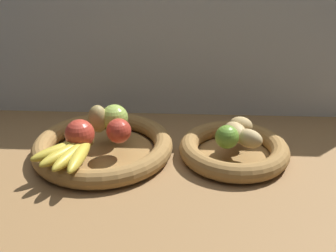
{
  "coord_description": "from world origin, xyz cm",
  "views": [
    {
      "loc": [
        2.4,
        -92.39,
        53.15
      ],
      "look_at": [
        -2.22,
        -0.61,
        9.16
      ],
      "focal_mm": 40.54,
      "sensor_mm": 36.0,
      "label": 1
    }
  ],
  "objects_px": {
    "fruit_bowl_left": "(103,146)",
    "lime_near": "(227,137)",
    "apple_red_right": "(119,131)",
    "potato_large": "(235,132)",
    "apple_green_back": "(115,118)",
    "chili_pepper": "(236,136)",
    "potato_back": "(241,126)",
    "pear_brown": "(98,119)",
    "banana_bunch_front": "(70,153)",
    "potato_small": "(249,138)",
    "fruit_bowl_right": "(234,150)",
    "apple_red_front": "(80,134)"
  },
  "relations": [
    {
      "from": "apple_green_back",
      "to": "potato_large",
      "type": "height_order",
      "value": "apple_green_back"
    },
    {
      "from": "fruit_bowl_left",
      "to": "potato_small",
      "type": "bearing_deg",
      "value": -4.68
    },
    {
      "from": "apple_red_front",
      "to": "chili_pepper",
      "type": "distance_m",
      "value": 0.42
    },
    {
      "from": "fruit_bowl_left",
      "to": "potato_large",
      "type": "distance_m",
      "value": 0.37
    },
    {
      "from": "potato_large",
      "to": "potato_small",
      "type": "distance_m",
      "value": 0.05
    },
    {
      "from": "fruit_bowl_left",
      "to": "potato_large",
      "type": "xyz_separation_m",
      "value": [
        0.36,
        0.0,
        0.05
      ]
    },
    {
      "from": "apple_green_back",
      "to": "fruit_bowl_right",
      "type": "bearing_deg",
      "value": -8.25
    },
    {
      "from": "banana_bunch_front",
      "to": "potato_small",
      "type": "distance_m",
      "value": 0.46
    },
    {
      "from": "potato_back",
      "to": "apple_green_back",
      "type": "bearing_deg",
      "value": 179.33
    },
    {
      "from": "potato_small",
      "to": "apple_green_back",
      "type": "bearing_deg",
      "value": 167.58
    },
    {
      "from": "apple_red_front",
      "to": "chili_pepper",
      "type": "bearing_deg",
      "value": 8.64
    },
    {
      "from": "apple_red_right",
      "to": "lime_near",
      "type": "height_order",
      "value": "apple_red_right"
    },
    {
      "from": "potato_back",
      "to": "apple_red_right",
      "type": "bearing_deg",
      "value": -168.6
    },
    {
      "from": "fruit_bowl_right",
      "to": "potato_back",
      "type": "relative_size",
      "value": 4.56
    },
    {
      "from": "apple_green_back",
      "to": "potato_back",
      "type": "height_order",
      "value": "apple_green_back"
    },
    {
      "from": "apple_red_right",
      "to": "potato_small",
      "type": "height_order",
      "value": "apple_red_right"
    },
    {
      "from": "apple_green_back",
      "to": "chili_pepper",
      "type": "xyz_separation_m",
      "value": [
        0.34,
        -0.04,
        -0.03
      ]
    },
    {
      "from": "banana_bunch_front",
      "to": "apple_green_back",
      "type": "bearing_deg",
      "value": 63.16
    },
    {
      "from": "apple_green_back",
      "to": "pear_brown",
      "type": "height_order",
      "value": "pear_brown"
    },
    {
      "from": "fruit_bowl_left",
      "to": "lime_near",
      "type": "bearing_deg",
      "value": -6.65
    },
    {
      "from": "apple_green_back",
      "to": "lime_near",
      "type": "bearing_deg",
      "value": -15.86
    },
    {
      "from": "fruit_bowl_left",
      "to": "fruit_bowl_right",
      "type": "height_order",
      "value": "same"
    },
    {
      "from": "apple_red_right",
      "to": "chili_pepper",
      "type": "distance_m",
      "value": 0.32
    },
    {
      "from": "fruit_bowl_right",
      "to": "chili_pepper",
      "type": "relative_size",
      "value": 2.61
    },
    {
      "from": "apple_green_back",
      "to": "potato_back",
      "type": "distance_m",
      "value": 0.36
    },
    {
      "from": "apple_red_front",
      "to": "lime_near",
      "type": "relative_size",
      "value": 1.24
    },
    {
      "from": "apple_red_right",
      "to": "pear_brown",
      "type": "height_order",
      "value": "pear_brown"
    },
    {
      "from": "apple_green_back",
      "to": "pear_brown",
      "type": "xyz_separation_m",
      "value": [
        -0.04,
        -0.01,
        0.0
      ]
    },
    {
      "from": "fruit_bowl_right",
      "to": "apple_green_back",
      "type": "xyz_separation_m",
      "value": [
        -0.33,
        0.05,
        0.07
      ]
    },
    {
      "from": "banana_bunch_front",
      "to": "potato_back",
      "type": "bearing_deg",
      "value": 20.09
    },
    {
      "from": "fruit_bowl_right",
      "to": "potato_large",
      "type": "height_order",
      "value": "potato_large"
    },
    {
      "from": "potato_back",
      "to": "potato_large",
      "type": "bearing_deg",
      "value": -114.44
    },
    {
      "from": "potato_back",
      "to": "potato_large",
      "type": "xyz_separation_m",
      "value": [
        -0.02,
        -0.04,
        0.0
      ]
    },
    {
      "from": "apple_green_back",
      "to": "lime_near",
      "type": "xyz_separation_m",
      "value": [
        0.31,
        -0.09,
        -0.01
      ]
    },
    {
      "from": "apple_green_back",
      "to": "chili_pepper",
      "type": "distance_m",
      "value": 0.34
    },
    {
      "from": "apple_red_right",
      "to": "potato_large",
      "type": "bearing_deg",
      "value": 4.12
    },
    {
      "from": "apple_red_right",
      "to": "potato_small",
      "type": "xyz_separation_m",
      "value": [
        0.34,
        -0.01,
        -0.01
      ]
    },
    {
      "from": "apple_green_back",
      "to": "potato_small",
      "type": "bearing_deg",
      "value": -12.42
    },
    {
      "from": "apple_red_front",
      "to": "banana_bunch_front",
      "type": "height_order",
      "value": "apple_red_front"
    },
    {
      "from": "potato_back",
      "to": "lime_near",
      "type": "height_order",
      "value": "lime_near"
    },
    {
      "from": "fruit_bowl_right",
      "to": "chili_pepper",
      "type": "height_order",
      "value": "chili_pepper"
    },
    {
      "from": "apple_red_front",
      "to": "potato_back",
      "type": "relative_size",
      "value": 1.17
    },
    {
      "from": "apple_green_back",
      "to": "potato_back",
      "type": "xyz_separation_m",
      "value": [
        0.35,
        -0.0,
        -0.01
      ]
    },
    {
      "from": "apple_green_back",
      "to": "apple_red_right",
      "type": "xyz_separation_m",
      "value": [
        0.02,
        -0.07,
        -0.01
      ]
    },
    {
      "from": "apple_red_front",
      "to": "potato_small",
      "type": "height_order",
      "value": "apple_red_front"
    },
    {
      "from": "potato_large",
      "to": "apple_red_front",
      "type": "bearing_deg",
      "value": -172.23
    },
    {
      "from": "chili_pepper",
      "to": "potato_small",
      "type": "bearing_deg",
      "value": -81.69
    },
    {
      "from": "fruit_bowl_left",
      "to": "chili_pepper",
      "type": "relative_size",
      "value": 3.38
    },
    {
      "from": "potato_small",
      "to": "lime_near",
      "type": "xyz_separation_m",
      "value": [
        -0.06,
        -0.01,
        0.01
      ]
    },
    {
      "from": "pear_brown",
      "to": "potato_large",
      "type": "height_order",
      "value": "pear_brown"
    }
  ]
}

